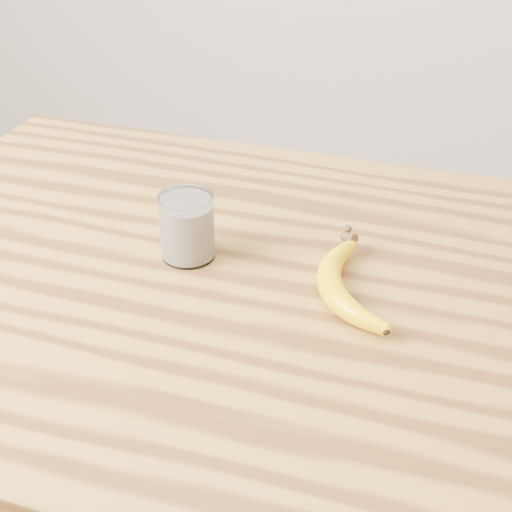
% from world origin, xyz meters
% --- Properties ---
extents(table, '(1.20, 0.80, 0.90)m').
position_xyz_m(table, '(0.00, 0.00, 0.77)').
color(table, olive).
rests_on(table, ground).
extents(smoothie_glass, '(0.07, 0.07, 0.09)m').
position_xyz_m(smoothie_glass, '(-0.12, 0.02, 0.94)').
color(smoothie_glass, white).
rests_on(smoothie_glass, table).
extents(banana, '(0.20, 0.28, 0.03)m').
position_xyz_m(banana, '(0.09, -0.01, 0.92)').
color(banana, '#ECB900').
rests_on(banana, table).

